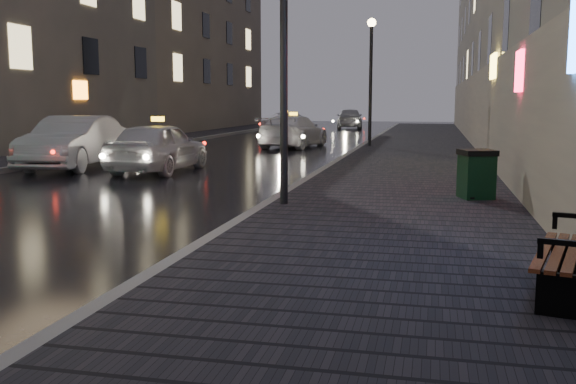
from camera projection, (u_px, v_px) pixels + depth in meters
name	position (u px, v px, depth m)	size (l,w,h in m)	color
sidewalk	(418.00, 150.00, 25.86)	(4.60, 58.00, 0.15)	black
curb	(359.00, 149.00, 26.39)	(0.20, 58.00, 0.15)	slate
sidewalk_far	(131.00, 145.00, 28.63)	(2.40, 58.00, 0.15)	black
curb_far	(158.00, 146.00, 28.34)	(0.20, 58.00, 0.15)	slate
building_far_c	(181.00, 53.00, 46.30)	(6.00, 22.00, 11.00)	#6B6051
lamp_near	(284.00, 18.00, 11.35)	(0.36, 0.36, 5.28)	black
lamp_far	(371.00, 66.00, 26.80)	(0.36, 0.36, 5.28)	black
trash_bin	(476.00, 174.00, 12.42)	(0.78, 0.78, 0.95)	black
taxi_near	(159.00, 147.00, 18.37)	(1.71, 4.25, 1.45)	silver
car_left_mid	(74.00, 142.00, 19.38)	(1.67, 4.80, 1.58)	#A3A2AA
taxi_mid	(293.00, 131.00, 28.17)	(1.97, 4.84, 1.40)	white
taxi_far	(285.00, 123.00, 39.74)	(2.20, 4.78, 1.33)	silver
car_far	(350.00, 118.00, 47.21)	(1.81, 4.51, 1.54)	#A5A6AE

